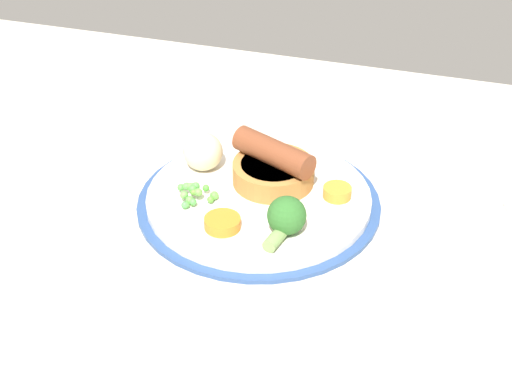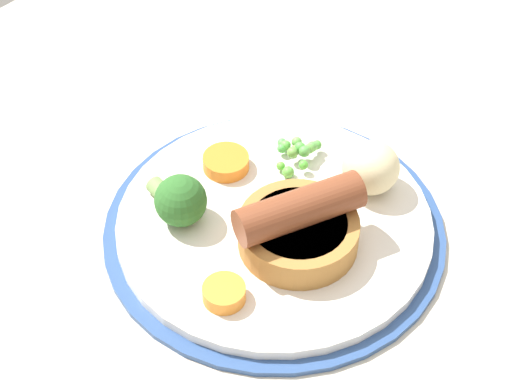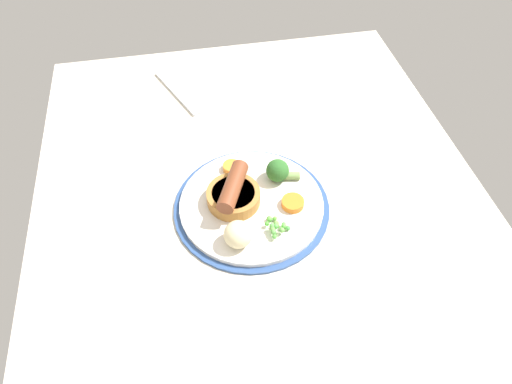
{
  "view_description": "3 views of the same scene",
  "coord_description": "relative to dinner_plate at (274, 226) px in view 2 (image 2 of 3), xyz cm",
  "views": [
    {
      "loc": [
        25.48,
        -72.22,
        58.1
      ],
      "look_at": [
        3.94,
        0.19,
        6.18
      ],
      "focal_mm": 60.0,
      "sensor_mm": 36.0,
      "label": 1
    },
    {
      "loc": [
        39.36,
        30.44,
        53.71
      ],
      "look_at": [
        3.9,
        0.49,
        6.52
      ],
      "focal_mm": 60.0,
      "sensor_mm": 36.0,
      "label": 2
    },
    {
      "loc": [
        -45.17,
        10.83,
        65.37
      ],
      "look_at": [
        4.51,
        1.24,
        5.98
      ],
      "focal_mm": 32.0,
      "sensor_mm": 36.0,
      "label": 3
    }
  ],
  "objects": [
    {
      "name": "dining_table",
      "position": [
        -3.67,
        -2.18,
        -2.07
      ],
      "size": [
        110.0,
        80.0,
        3.0
      ],
      "primitive_type": "cube",
      "color": "beige",
      "rests_on": "ground"
    },
    {
      "name": "dinner_plate",
      "position": [
        0.0,
        0.0,
        0.0
      ],
      "size": [
        27.05,
        27.05,
        1.4
      ],
      "color": "#2D4C84",
      "rests_on": "dining_table"
    },
    {
      "name": "sausage_pudding",
      "position": [
        0.81,
        2.98,
        2.85
      ],
      "size": [
        10.11,
        9.17,
        5.38
      ],
      "rotation": [
        0.0,
        0.0,
        2.71
      ],
      "color": "#AD7538",
      "rests_on": "dinner_plate"
    },
    {
      "name": "pea_pile",
      "position": [
        -6.48,
        -2.9,
        1.82
      ],
      "size": [
        4.77,
        4.07,
        1.8
      ],
      "color": "#51AD44",
      "rests_on": "dinner_plate"
    },
    {
      "name": "broccoli_floret_near",
      "position": [
        4.58,
        -5.76,
        2.79
      ],
      "size": [
        4.11,
        6.14,
        4.11
      ],
      "rotation": [
        0.0,
        0.0,
        1.36
      ],
      "color": "#2D6628",
      "rests_on": "dinner_plate"
    },
    {
      "name": "potato_chunk_0",
      "position": [
        -7.72,
        3.57,
        3.01
      ],
      "size": [
        6.33,
        6.35,
        4.36
      ],
      "primitive_type": "ellipsoid",
      "rotation": [
        0.0,
        0.0,
        5.28
      ],
      "color": "beige",
      "rests_on": "dinner_plate"
    },
    {
      "name": "carrot_slice_0",
      "position": [
        -1.95,
        -6.79,
        1.42
      ],
      "size": [
        4.61,
        4.61,
        1.18
      ],
      "primitive_type": "cylinder",
      "rotation": [
        0.0,
        0.0,
        4.93
      ],
      "color": "orange",
      "rests_on": "dinner_plate"
    },
    {
      "name": "carrot_slice_4",
      "position": [
        8.34,
        2.16,
        1.45
      ],
      "size": [
        3.62,
        3.62,
        1.23
      ],
      "primitive_type": "cylinder",
      "rotation": [
        0.0,
        0.0,
        1.41
      ],
      "color": "orange",
      "rests_on": "dinner_plate"
    }
  ]
}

